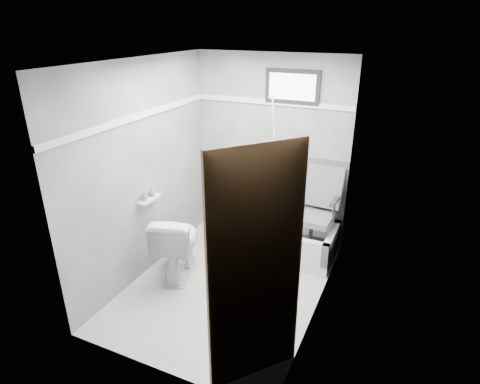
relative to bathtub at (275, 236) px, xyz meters
The scene contains 19 objects.
floor 0.98m from the bathtub, 103.89° to the right, with size 2.60×2.60×0.00m, color silver.
ceiling 2.39m from the bathtub, 103.89° to the right, with size 2.60×2.60×0.00m, color silver.
wall_back 1.08m from the bathtub, 121.87° to the left, with size 2.00×0.02×2.40m, color slate.
wall_front 2.45m from the bathtub, 95.89° to the right, with size 2.00×0.02×2.40m, color slate.
wall_left 1.83m from the bathtub, 142.91° to the right, with size 0.02×2.60×2.40m, color slate.
wall_right 1.56m from the bathtub, 50.38° to the right, with size 0.02×2.60×2.40m, color slate.
bathtub is the anchor object (origin of this frame).
office_chair 0.61m from the bathtub, ahead, with size 0.58×0.58×1.01m, color #5B5B60, non-canonical shape.
toilet 1.28m from the bathtub, 132.14° to the right, with size 0.44×0.79×0.78m, color white.
door 2.46m from the bathtub, 71.25° to the right, with size 0.78×0.78×2.00m, color brown, non-canonical shape.
window 1.84m from the bathtub, 86.78° to the left, with size 0.66×0.04×0.40m, color black, non-canonical shape.
backerboard 0.69m from the bathtub, 86.82° to the left, with size 1.50×0.02×0.78m, color #4C4C4F.
trim_back 1.67m from the bathtub, 122.79° to the left, with size 2.00×0.02×0.06m, color white.
trim_left 2.22m from the bathtub, 142.61° to the right, with size 0.02×2.60×0.06m, color white.
pole 0.85m from the bathtub, 116.39° to the left, with size 0.02×0.02×1.95m, color white.
shelf 1.66m from the bathtub, 140.24° to the right, with size 0.10×0.32×0.03m, color silver.
soap_bottle_a 1.74m from the bathtub, 138.23° to the right, with size 0.05×0.05×0.11m, color #926E49.
soap_bottle_b 1.66m from the bathtub, 142.27° to the right, with size 0.07×0.07×0.09m, color #45637F.
faucet 0.65m from the bathtub, 141.67° to the left, with size 0.26×0.10×0.16m, color silver, non-canonical shape.
Camera 1 is at (1.66, -3.33, 2.73)m, focal length 30.00 mm.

